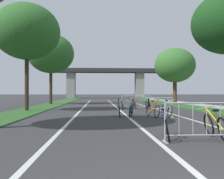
% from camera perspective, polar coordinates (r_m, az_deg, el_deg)
% --- Properties ---
extents(grass_verge_left, '(2.46, 65.31, 0.05)m').
position_cam_1_polar(grass_verge_left, '(29.61, -12.54, -3.10)').
color(grass_verge_left, '#2D5B26').
rests_on(grass_verge_left, ground).
extents(grass_verge_right, '(2.46, 65.31, 0.05)m').
position_cam_1_polar(grass_verge_right, '(30.29, 12.30, -3.05)').
color(grass_verge_right, '#2D5B26').
rests_on(grass_verge_right, ground).
extents(sidewalk_path_right, '(1.95, 65.31, 0.08)m').
position_cam_1_polar(sidewalk_path_right, '(30.94, 16.25, -2.96)').
color(sidewalk_path_right, '#9E9B93').
rests_on(sidewalk_path_right, ground).
extents(lane_stripe_center, '(0.14, 37.78, 0.01)m').
position_cam_1_polar(lane_stripe_center, '(21.45, 1.16, -4.13)').
color(lane_stripe_center, silver).
rests_on(lane_stripe_center, ground).
extents(lane_stripe_right_lane, '(0.14, 37.78, 0.01)m').
position_cam_1_polar(lane_stripe_right_lane, '(21.85, 8.69, -4.06)').
color(lane_stripe_right_lane, silver).
rests_on(lane_stripe_right_lane, ground).
extents(lane_stripe_left_lane, '(0.14, 37.78, 0.01)m').
position_cam_1_polar(lane_stripe_left_lane, '(21.43, -6.53, -4.13)').
color(lane_stripe_left_lane, silver).
rests_on(lane_stripe_left_lane, ground).
extents(overpass_bridge, '(24.22, 3.67, 6.54)m').
position_cam_1_polar(overpass_bridge, '(56.56, -1.47, 2.93)').
color(overpass_bridge, '#2D2D30').
rests_on(overpass_bridge, ground).
extents(tree_left_maple_mid, '(4.65, 4.65, 7.57)m').
position_cam_1_polar(tree_left_maple_mid, '(19.30, -18.58, 12.17)').
color(tree_left_maple_mid, '#3D2D1E').
rests_on(tree_left_maple_mid, ground).
extents(tree_left_cypress_far, '(5.06, 5.06, 7.70)m').
position_cam_1_polar(tree_left_cypress_far, '(28.85, -13.57, 7.82)').
color(tree_left_cypress_far, '#3D2D1E').
rests_on(tree_left_cypress_far, ground).
extents(tree_right_oak_near, '(4.43, 4.43, 6.17)m').
position_cam_1_polar(tree_right_oak_near, '(28.84, 13.94, 5.27)').
color(tree_right_oak_near, '#4C3823').
rests_on(tree_right_oak_near, ground).
extents(crowd_barrier_nearest, '(2.30, 0.45, 1.05)m').
position_cam_1_polar(crowd_barrier_nearest, '(7.22, 20.51, -6.92)').
color(crowd_barrier_nearest, '#ADADB2').
rests_on(crowd_barrier_nearest, ground).
extents(crowd_barrier_second, '(2.32, 0.53, 1.05)m').
position_cam_1_polar(crowd_barrier_second, '(13.31, 8.72, -4.05)').
color(crowd_barrier_second, '#ADADB2').
rests_on(crowd_barrier_second, ground).
extents(crowd_barrier_third, '(2.32, 0.55, 1.05)m').
position_cam_1_polar(crowd_barrier_third, '(19.66, 5.44, -2.94)').
color(crowd_barrier_third, '#ADADB2').
rests_on(crowd_barrier_third, ground).
extents(bicycle_silver_0, '(0.51, 1.73, 1.01)m').
position_cam_1_polar(bicycle_silver_0, '(14.02, 12.17, -4.46)').
color(bicycle_silver_0, black).
rests_on(bicycle_silver_0, ground).
extents(bicycle_blue_1, '(0.52, 1.67, 0.89)m').
position_cam_1_polar(bicycle_blue_1, '(7.47, 12.05, -8.05)').
color(bicycle_blue_1, black).
rests_on(bicycle_blue_1, ground).
extents(bicycle_green_2, '(0.42, 1.71, 0.97)m').
position_cam_1_polar(bicycle_green_2, '(20.16, 7.68, -3.34)').
color(bicycle_green_2, black).
rests_on(bicycle_green_2, ground).
extents(bicycle_orange_3, '(0.69, 1.72, 1.00)m').
position_cam_1_polar(bicycle_orange_3, '(13.78, 9.18, -4.55)').
color(bicycle_orange_3, black).
rests_on(bicycle_orange_3, ground).
extents(bicycle_yellow_4, '(0.54, 1.69, 0.92)m').
position_cam_1_polar(bicycle_yellow_4, '(7.77, 22.19, -7.59)').
color(bicycle_yellow_4, black).
rests_on(bicycle_yellow_4, ground).
extents(bicycle_teal_6, '(0.52, 1.60, 0.93)m').
position_cam_1_polar(bicycle_teal_6, '(13.63, 4.37, -4.65)').
color(bicycle_teal_6, black).
rests_on(bicycle_teal_6, ground).
extents(bicycle_black_7, '(0.50, 1.65, 0.94)m').
position_cam_1_polar(bicycle_black_7, '(19.44, 8.34, -3.44)').
color(bicycle_black_7, black).
rests_on(bicycle_black_7, ground).
extents(bicycle_red_8, '(0.43, 1.57, 0.91)m').
position_cam_1_polar(bicycle_red_8, '(20.13, 5.10, -3.36)').
color(bicycle_red_8, black).
rests_on(bicycle_red_8, ground).
extents(bicycle_white_9, '(0.49, 1.63, 0.91)m').
position_cam_1_polar(bicycle_white_9, '(20.05, 2.29, -3.32)').
color(bicycle_white_9, black).
rests_on(bicycle_white_9, ground).
extents(bicycle_blue_11, '(0.45, 1.67, 0.99)m').
position_cam_1_polar(bicycle_blue_11, '(13.58, 1.64, -4.58)').
color(bicycle_blue_11, black).
rests_on(bicycle_blue_11, ground).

